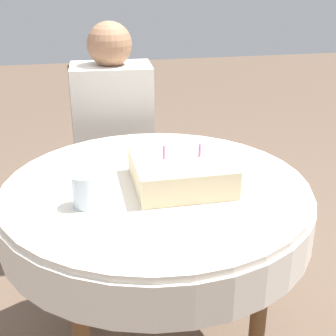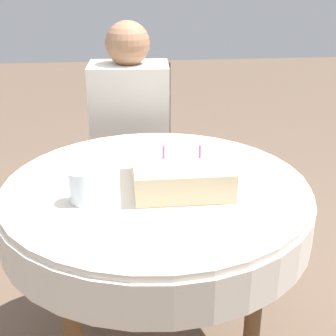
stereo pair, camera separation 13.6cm
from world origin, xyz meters
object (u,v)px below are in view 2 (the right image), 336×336
object	(u,v)px
chair	(132,151)
person	(130,121)
drinking_glass	(81,187)
birthday_cake	(181,172)

from	to	relation	value
chair	person	distance (m)	0.22
chair	drinking_glass	distance (m)	1.02
chair	person	size ratio (longest dim) A/B	0.81
birthday_cake	drinking_glass	xyz separation A→B (m)	(-0.30, -0.09, 0.00)
chair	birthday_cake	size ratio (longest dim) A/B	3.14
chair	birthday_cake	world-z (taller)	chair
person	drinking_glass	size ratio (longest dim) A/B	11.78
birthday_cake	drinking_glass	distance (m)	0.31
person	drinking_glass	distance (m)	0.89
chair	drinking_glass	size ratio (longest dim) A/B	9.49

